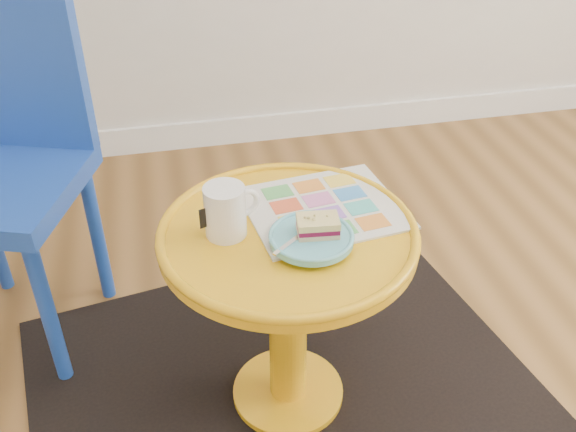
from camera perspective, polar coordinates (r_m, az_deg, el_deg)
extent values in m
cube|color=white|center=(3.00, 6.01, 8.61)|extent=(4.00, 0.02, 0.12)
cube|color=black|center=(1.78, 0.00, -15.52)|extent=(1.47, 1.31, 0.01)
cylinder|color=#E9A413|center=(1.77, 0.00, -15.34)|extent=(0.29, 0.29, 0.02)
cylinder|color=#E9A413|center=(1.58, 0.00, -9.37)|extent=(0.09, 0.09, 0.49)
cylinder|color=#E9A413|center=(1.42, 0.00, -1.81)|extent=(0.57, 0.57, 0.03)
cylinder|color=#1B43AF|center=(1.77, -20.48, -8.32)|extent=(0.04, 0.04, 0.46)
cylinder|color=#1B43AF|center=(2.00, -16.57, -1.77)|extent=(0.04, 0.04, 0.46)
cube|color=#1B43AF|center=(1.86, -23.98, 12.01)|extent=(0.42, 0.18, 0.45)
cube|color=silver|center=(1.48, 3.18, 0.73)|extent=(0.38, 0.33, 0.01)
cylinder|color=white|center=(1.37, -5.61, 0.42)|extent=(0.09, 0.09, 0.12)
torus|color=white|center=(1.39, -3.82, 1.20)|extent=(0.07, 0.03, 0.07)
cylinder|color=#D1B78C|center=(1.34, -5.74, 2.26)|extent=(0.08, 0.08, 0.01)
cylinder|color=#61BCCE|center=(1.36, 2.08, -2.31)|extent=(0.07, 0.07, 0.01)
cylinder|color=#61BCCE|center=(1.35, 2.08, -1.97)|extent=(0.18, 0.18, 0.01)
cube|color=#D3BC8C|center=(1.35, 2.66, -1.34)|extent=(0.09, 0.07, 0.01)
cube|color=maroon|center=(1.35, 2.67, -0.94)|extent=(0.09, 0.07, 0.01)
cube|color=#EADB8C|center=(1.34, 2.69, -0.47)|extent=(0.09, 0.07, 0.02)
cube|color=silver|center=(1.33, 0.37, -2.29)|extent=(0.10, 0.08, 0.00)
cube|color=silver|center=(1.37, 2.20, -0.94)|extent=(0.04, 0.04, 0.00)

